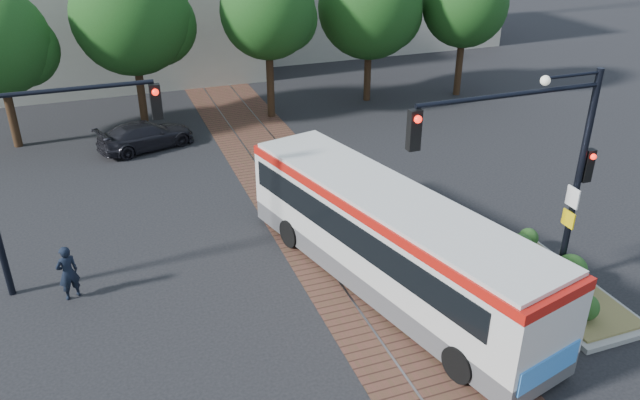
{
  "coord_description": "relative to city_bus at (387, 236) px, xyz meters",
  "views": [
    {
      "loc": [
        -6.43,
        -12.41,
        10.12
      ],
      "look_at": [
        -0.56,
        3.5,
        1.6
      ],
      "focal_mm": 35.0,
      "sensor_mm": 36.0,
      "label": 1
    }
  ],
  "objects": [
    {
      "name": "parked_car",
      "position": [
        -5.15,
        12.97,
        -1.01
      ],
      "size": [
        4.42,
        2.82,
        1.19
      ],
      "primitive_type": "imported",
      "rotation": [
        0.0,
        0.0,
        1.87
      ],
      "color": "black",
      "rests_on": "ground"
    },
    {
      "name": "city_bus",
      "position": [
        0.0,
        0.0,
        0.0
      ],
      "size": [
        4.84,
        10.97,
        2.88
      ],
      "rotation": [
        0.0,
        0.0,
        0.25
      ],
      "color": "#4D4C4F",
      "rests_on": "ground"
    },
    {
      "name": "traffic_island",
      "position": [
        4.41,
        -1.7,
        -1.27
      ],
      "size": [
        2.2,
        5.2,
        1.13
      ],
      "color": "gray",
      "rests_on": "ground"
    },
    {
      "name": "trackbed",
      "position": [
        -0.41,
        3.19,
        -1.6
      ],
      "size": [
        3.6,
        40.0,
        0.02
      ],
      "color": "#543026",
      "rests_on": "ground"
    },
    {
      "name": "warehouses",
      "position": [
        -0.94,
        27.94,
        2.21
      ],
      "size": [
        40.0,
        13.0,
        8.0
      ],
      "color": "#ADA899",
      "rests_on": "ground"
    },
    {
      "name": "ground",
      "position": [
        -0.41,
        -0.81,
        -1.6
      ],
      "size": [
        120.0,
        120.0,
        0.0
      ],
      "primitive_type": "plane",
      "color": "black",
      "rests_on": "ground"
    },
    {
      "name": "officer",
      "position": [
        -8.34,
        2.44,
        -0.8
      ],
      "size": [
        0.69,
        0.58,
        1.61
      ],
      "primitive_type": "imported",
      "rotation": [
        0.0,
        0.0,
        3.54
      ],
      "color": "black",
      "rests_on": "ground"
    },
    {
      "name": "tree_row",
      "position": [
        0.8,
        15.61,
        3.25
      ],
      "size": [
        26.4,
        5.6,
        7.67
      ],
      "color": "#382314",
      "rests_on": "ground"
    },
    {
      "name": "signal_pole_left",
      "position": [
        -8.78,
        3.19,
        2.26
      ],
      "size": [
        4.99,
        0.34,
        6.0
      ],
      "color": "black",
      "rests_on": "ground"
    },
    {
      "name": "signal_pole_main",
      "position": [
        3.45,
        -1.61,
        2.55
      ],
      "size": [
        5.49,
        0.46,
        6.0
      ],
      "color": "black",
      "rests_on": "ground"
    }
  ]
}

